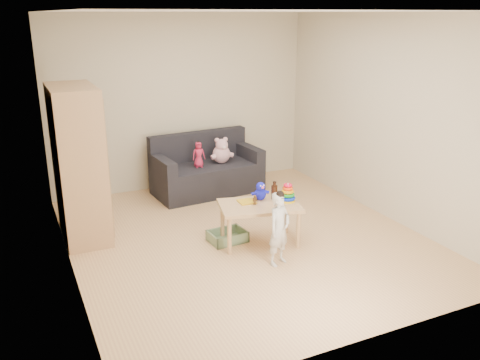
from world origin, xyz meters
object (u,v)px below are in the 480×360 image
play_table (259,224)px  toddler (279,230)px  wardrobe (78,164)px  sofa (208,178)px

play_table → toddler: toddler is taller
wardrobe → sofa: 2.21m
toddler → play_table: bearing=62.4°
wardrobe → toddler: wardrobe is taller
wardrobe → toddler: 2.48m
play_table → wardrobe: bearing=149.3°
play_table → sofa: bearing=87.1°
sofa → toddler: size_ratio=2.00×
sofa → toddler: toddler is taller
play_table → toddler: (-0.05, -0.56, 0.15)m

